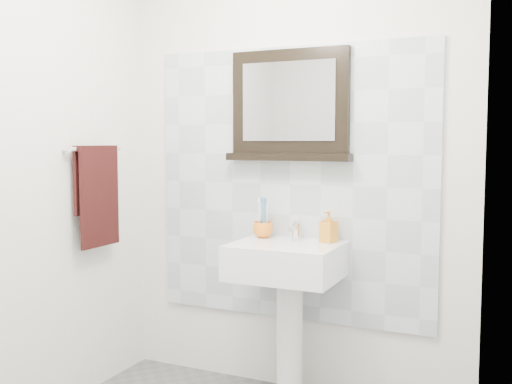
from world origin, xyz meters
TOP-DOWN VIEW (x-y plane):
  - back_wall at (0.00, 1.10)m, footprint 2.00×0.01m
  - right_wall at (1.00, 0.00)m, footprint 0.01×2.20m
  - splashback at (0.00, 1.09)m, footprint 1.60×0.02m
  - pedestal_sink at (0.06, 0.87)m, footprint 0.55×0.44m
  - toothbrush_cup at (-0.12, 0.99)m, footprint 0.13×0.13m
  - toothbrushes at (-0.12, 0.99)m, footprint 0.05×0.04m
  - soap_dispenser at (0.25, 0.99)m, footprint 0.09×0.10m
  - framed_mirror at (0.00, 1.06)m, footprint 0.70×0.11m
  - towel_bar at (-0.95, 0.61)m, footprint 0.07×0.40m
  - hand_towel at (-0.94, 0.61)m, footprint 0.06×0.30m

SIDE VIEW (x-z plane):
  - pedestal_sink at x=0.06m, z-range 0.20..1.16m
  - toothbrush_cup at x=-0.12m, z-range 0.86..0.95m
  - soap_dispenser at x=0.25m, z-range 0.86..1.02m
  - toothbrushes at x=-0.12m, z-range 0.88..1.09m
  - hand_towel at x=-0.94m, z-range 0.86..1.41m
  - splashback at x=0.00m, z-range 0.40..1.90m
  - back_wall at x=0.00m, z-range 0.00..2.50m
  - right_wall at x=1.00m, z-range 0.00..2.50m
  - towel_bar at x=-0.95m, z-range 1.33..1.36m
  - framed_mirror at x=0.00m, z-range 1.27..1.86m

